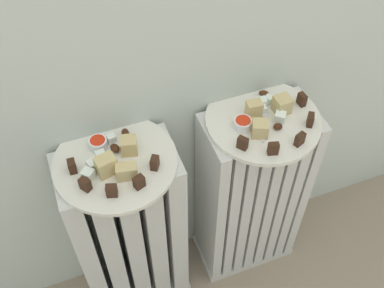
{
  "coord_description": "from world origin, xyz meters",
  "views": [
    {
      "loc": [
        -0.26,
        -0.42,
        1.54
      ],
      "look_at": [
        0.0,
        0.28,
        0.66
      ],
      "focal_mm": 43.92,
      "sensor_mm": 36.0,
      "label": 1
    }
  ],
  "objects_px": {
    "plate_left": "(115,162)",
    "fork": "(265,124)",
    "jam_bowl_right": "(243,123)",
    "radiator_right": "(250,196)",
    "radiator_left": "(130,235)",
    "plate_right": "(263,120)",
    "jam_bowl_left": "(98,143)"
  },
  "relations": [
    {
      "from": "plate_left",
      "to": "radiator_left",
      "type": "bearing_deg",
      "value": 0.0
    },
    {
      "from": "radiator_left",
      "to": "jam_bowl_left",
      "type": "distance_m",
      "value": 0.37
    },
    {
      "from": "jam_bowl_left",
      "to": "fork",
      "type": "xyz_separation_m",
      "value": [
        0.4,
        -0.07,
        -0.01
      ]
    },
    {
      "from": "jam_bowl_left",
      "to": "jam_bowl_right",
      "type": "relative_size",
      "value": 0.96
    },
    {
      "from": "jam_bowl_left",
      "to": "jam_bowl_right",
      "type": "xyz_separation_m",
      "value": [
        0.35,
        -0.06,
        -0.0
      ]
    },
    {
      "from": "radiator_left",
      "to": "jam_bowl_left",
      "type": "relative_size",
      "value": 15.2
    },
    {
      "from": "jam_bowl_right",
      "to": "fork",
      "type": "height_order",
      "value": "jam_bowl_right"
    },
    {
      "from": "plate_left",
      "to": "jam_bowl_left",
      "type": "height_order",
      "value": "jam_bowl_left"
    },
    {
      "from": "radiator_right",
      "to": "jam_bowl_left",
      "type": "height_order",
      "value": "jam_bowl_left"
    },
    {
      "from": "radiator_right",
      "to": "jam_bowl_right",
      "type": "relative_size",
      "value": 14.55
    },
    {
      "from": "plate_left",
      "to": "radiator_right",
      "type": "bearing_deg",
      "value": 0.0
    },
    {
      "from": "radiator_right",
      "to": "radiator_left",
      "type": "bearing_deg",
      "value": -180.0
    },
    {
      "from": "radiator_left",
      "to": "plate_left",
      "type": "xyz_separation_m",
      "value": [
        -0.0,
        0.0,
        0.34
      ]
    },
    {
      "from": "plate_right",
      "to": "jam_bowl_left",
      "type": "bearing_deg",
      "value": 172.49
    },
    {
      "from": "radiator_left",
      "to": "plate_left",
      "type": "relative_size",
      "value": 2.26
    },
    {
      "from": "plate_right",
      "to": "jam_bowl_left",
      "type": "height_order",
      "value": "jam_bowl_left"
    },
    {
      "from": "radiator_right",
      "to": "fork",
      "type": "distance_m",
      "value": 0.35
    },
    {
      "from": "radiator_left",
      "to": "radiator_right",
      "type": "xyz_separation_m",
      "value": [
        0.39,
        0.0,
        0.0
      ]
    },
    {
      "from": "plate_right",
      "to": "fork",
      "type": "bearing_deg",
      "value": -108.74
    },
    {
      "from": "plate_left",
      "to": "fork",
      "type": "distance_m",
      "value": 0.38
    },
    {
      "from": "radiator_right",
      "to": "plate_right",
      "type": "xyz_separation_m",
      "value": [
        0.0,
        -0.0,
        0.34
      ]
    },
    {
      "from": "radiator_right",
      "to": "plate_left",
      "type": "distance_m",
      "value": 0.52
    },
    {
      "from": "radiator_right",
      "to": "fork",
      "type": "bearing_deg",
      "value": -108.74
    },
    {
      "from": "jam_bowl_right",
      "to": "plate_left",
      "type": "bearing_deg",
      "value": 178.57
    },
    {
      "from": "plate_left",
      "to": "fork",
      "type": "relative_size",
      "value": 3.01
    },
    {
      "from": "jam_bowl_left",
      "to": "jam_bowl_right",
      "type": "bearing_deg",
      "value": -10.12
    },
    {
      "from": "plate_right",
      "to": "fork",
      "type": "xyz_separation_m",
      "value": [
        -0.01,
        -0.02,
        0.01
      ]
    },
    {
      "from": "jam_bowl_left",
      "to": "fork",
      "type": "height_order",
      "value": "jam_bowl_left"
    },
    {
      "from": "radiator_left",
      "to": "plate_right",
      "type": "height_order",
      "value": "plate_right"
    },
    {
      "from": "radiator_left",
      "to": "jam_bowl_right",
      "type": "distance_m",
      "value": 0.49
    },
    {
      "from": "plate_right",
      "to": "jam_bowl_left",
      "type": "relative_size",
      "value": 6.74
    },
    {
      "from": "radiator_right",
      "to": "jam_bowl_left",
      "type": "xyz_separation_m",
      "value": [
        -0.41,
        0.05,
        0.36
      ]
    }
  ]
}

